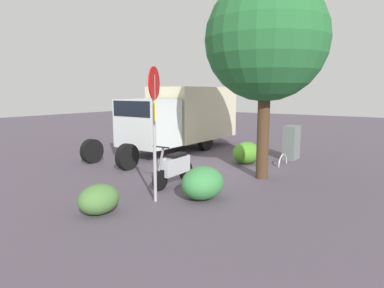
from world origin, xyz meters
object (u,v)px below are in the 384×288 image
(street_tree, at_px, (266,40))
(box_truck_near, at_px, (181,115))
(utility_cabinet, at_px, (291,143))
(stop_sign, at_px, (154,113))
(motorcycle, at_px, (175,167))
(bike_rack_hoop, at_px, (283,165))

(street_tree, bearing_deg, box_truck_near, -117.79)
(street_tree, xyz_separation_m, utility_cabinet, (-3.43, -0.25, -3.45))
(stop_sign, bearing_deg, motorcycle, -159.52)
(stop_sign, bearing_deg, street_tree, 161.17)
(box_truck_near, bearing_deg, stop_sign, 32.92)
(box_truck_near, height_order, street_tree, street_tree)
(street_tree, xyz_separation_m, bike_rack_hoop, (-2.15, -0.12, -4.12))
(stop_sign, distance_m, street_tree, 4.25)
(box_truck_near, xyz_separation_m, motorcycle, (4.81, 3.34, -1.07))
(box_truck_near, relative_size, bike_rack_hoop, 9.20)
(bike_rack_hoop, bearing_deg, utility_cabinet, -174.01)
(stop_sign, relative_size, utility_cabinet, 2.42)
(box_truck_near, height_order, utility_cabinet, box_truck_near)
(stop_sign, relative_size, bike_rack_hoop, 3.79)
(motorcycle, xyz_separation_m, stop_sign, (1.44, 0.54, 1.63))
(box_truck_near, bearing_deg, bike_rack_hoop, 84.97)
(street_tree, bearing_deg, bike_rack_hoop, -176.90)
(box_truck_near, xyz_separation_m, stop_sign, (6.24, 3.88, 0.56))
(box_truck_near, xyz_separation_m, street_tree, (2.69, 5.10, 2.53))
(motorcycle, height_order, street_tree, street_tree)
(box_truck_near, distance_m, bike_rack_hoop, 5.25)
(motorcycle, bearing_deg, street_tree, 138.65)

